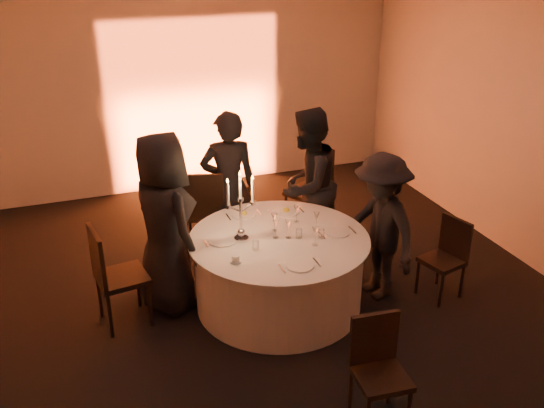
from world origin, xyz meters
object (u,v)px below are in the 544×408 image
object	(u,v)px
chair_back_left	(204,208)
chair_back_right	(314,187)
guest_back_left	(229,186)
banquet_table	(279,271)
guest_left	(165,224)
candelabra	(241,216)
chair_right	(447,254)
guest_right	(380,227)
chair_left	(112,271)
chair_front	(378,364)
coffee_cup	(236,259)
guest_back_right	(307,185)

from	to	relation	value
chair_back_left	chair_back_right	xyz separation A→B (m)	(1.45, 0.14, -0.00)
chair_back_left	guest_back_left	size ratio (longest dim) A/B	0.61
banquet_table	guest_left	world-z (taller)	guest_left
guest_left	candelabra	world-z (taller)	guest_left
chair_right	guest_right	distance (m)	0.78
guest_left	guest_back_left	distance (m)	1.22
chair_left	chair_right	size ratio (longest dim) A/B	1.22
chair_back_right	chair_right	distance (m)	1.97
chair_right	chair_front	world-z (taller)	chair_front
chair_back_left	banquet_table	bearing A→B (deg)	125.99
chair_back_left	guest_right	world-z (taller)	guest_right
banquet_table	chair_back_right	distance (m)	1.76
guest_back_left	coffee_cup	distance (m)	1.56
chair_right	chair_front	distance (m)	2.05
chair_right	guest_back_right	bearing A→B (deg)	-155.02
banquet_table	coffee_cup	world-z (taller)	coffee_cup
chair_back_right	guest_back_left	size ratio (longest dim) A/B	0.61
chair_front	guest_right	size ratio (longest dim) A/B	0.57
chair_front	coffee_cup	bearing A→B (deg)	120.76
chair_left	chair_front	world-z (taller)	chair_left
guest_right	candelabra	world-z (taller)	guest_right
chair_left	guest_back_right	distance (m)	2.39
guest_back_right	coffee_cup	size ratio (longest dim) A/B	16.30
chair_back_right	coffee_cup	size ratio (longest dim) A/B	9.69
chair_left	chair_front	bearing A→B (deg)	-146.52
chair_front	guest_back_right	xyz separation A→B (m)	(0.51, 2.61, 0.39)
chair_back_right	chair_front	xyz separation A→B (m)	(-0.85, -3.16, -0.10)
chair_back_right	guest_back_left	bearing A→B (deg)	-22.04
chair_back_left	guest_back_left	distance (m)	0.40
chair_left	guest_back_left	xyz separation A→B (m)	(1.45, 0.99, 0.29)
coffee_cup	chair_right	bearing A→B (deg)	-2.50
chair_front	guest_back_right	world-z (taller)	guest_back_right
banquet_table	guest_right	bearing A→B (deg)	-8.65
chair_back_left	candelabra	world-z (taller)	candelabra
chair_left	chair_back_right	bearing A→B (deg)	-73.83
chair_back_left	guest_back_left	world-z (taller)	guest_back_left
guest_back_right	coffee_cup	bearing A→B (deg)	6.71
chair_front	guest_left	bearing A→B (deg)	124.52
guest_left	coffee_cup	world-z (taller)	guest_left
guest_back_right	chair_front	bearing A→B (deg)	41.40
guest_right	candelabra	xyz separation A→B (m)	(-1.40, 0.25, 0.24)
chair_back_left	coffee_cup	world-z (taller)	chair_back_left
banquet_table	chair_back_left	size ratio (longest dim) A/B	1.68
banquet_table	guest_left	size ratio (longest dim) A/B	0.97
chair_left	guest_right	distance (m)	2.68
coffee_cup	guest_back_left	bearing A→B (deg)	76.00
chair_back_left	chair_left	bearing A→B (deg)	59.37
chair_back_left	chair_back_right	size ratio (longest dim) A/B	1.01
chair_back_right	guest_right	distance (m)	1.59
chair_back_left	guest_left	xyz separation A→B (m)	(-0.61, -0.90, 0.32)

